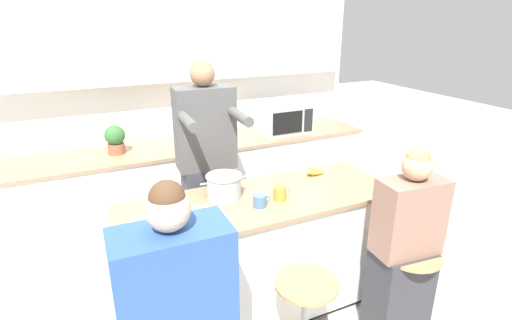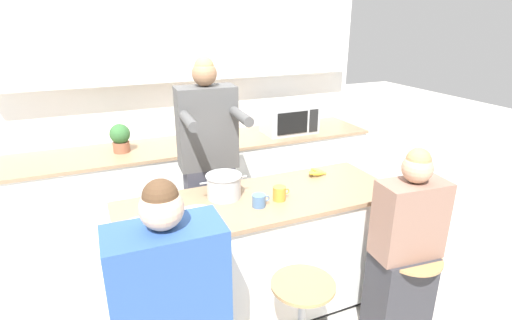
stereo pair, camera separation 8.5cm
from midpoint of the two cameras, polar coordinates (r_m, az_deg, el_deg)
name	(u,v)px [view 1 (the left image)]	position (r m, az deg, el deg)	size (l,w,h in m)	color
ground_plane	(260,307)	(3.18, -0.25, -20.24)	(16.00, 16.00, 0.00)	beige
wall_back	(183,70)	(4.09, -10.97, 12.55)	(3.80, 0.22, 2.70)	white
back_counter	(199,184)	(4.09, -8.78, -3.40)	(3.53, 0.66, 0.88)	white
kitchen_island	(260,255)	(2.91, -0.26, -13.39)	(1.90, 0.69, 0.90)	black
bar_stool_rightmost	(406,291)	(2.92, 19.85, -17.24)	(0.38, 0.38, 0.63)	tan
person_cooking	(207,177)	(3.10, -7.75, -2.43)	(0.47, 0.58, 1.78)	#383842
person_seated_near	(404,255)	(2.79, 19.51, -12.67)	(0.44, 0.30, 1.34)	#333338
cooking_pot	(224,186)	(2.67, -5.50, -3.79)	(0.33, 0.24, 0.16)	#B7BABC
fruit_bowl	(144,232)	(2.31, -16.76, -9.88)	(0.20, 0.20, 0.08)	silver
mixing_bowl_steel	(199,219)	(2.38, -9.19, -8.40)	(0.23, 0.23, 0.07)	silver
coffee_cup_near	(260,201)	(2.56, -0.38, -5.82)	(0.12, 0.09, 0.08)	#4C7099
coffee_cup_far	(280,193)	(2.65, 2.51, -4.74)	(0.12, 0.09, 0.10)	orange
banana_bunch	(314,172)	(3.08, 7.50, -1.67)	(0.18, 0.13, 0.06)	yellow
microwave	(284,119)	(4.20, 3.45, 5.92)	(0.54, 0.33, 0.29)	#B2B5B7
potted_plant	(115,139)	(3.77, -20.09, 2.87)	(0.18, 0.18, 0.26)	#93563D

